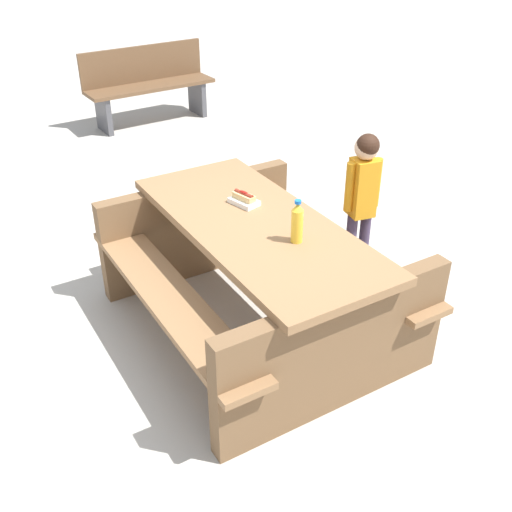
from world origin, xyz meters
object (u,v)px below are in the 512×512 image
soda_bottle (297,223)px  hotdog_tray (244,199)px  child_in_coat (363,188)px  picnic_table (256,268)px  park_bench_near (148,83)px

soda_bottle → hotdog_tray: bearing=-13.5°
soda_bottle → child_in_coat: size_ratio=0.23×
picnic_table → park_bench_near: bearing=-28.8°
child_in_coat → park_bench_near: (3.76, -1.08, -0.22)m
soda_bottle → picnic_table: bearing=-1.3°
soda_bottle → child_in_coat: (0.23, -0.95, -0.19)m
park_bench_near → child_in_coat: bearing=164.0°
child_in_coat → picnic_table: bearing=85.1°
soda_bottle → child_in_coat: bearing=-76.5°
hotdog_tray → park_bench_near: (3.46, -1.90, -0.33)m
hotdog_tray → child_in_coat: size_ratio=0.17×
soda_bottle → child_in_coat: child_in_coat is taller
child_in_coat → park_bench_near: size_ratio=0.68×
child_in_coat → park_bench_near: child_in_coat is taller
soda_bottle → park_bench_near: size_ratio=0.16×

